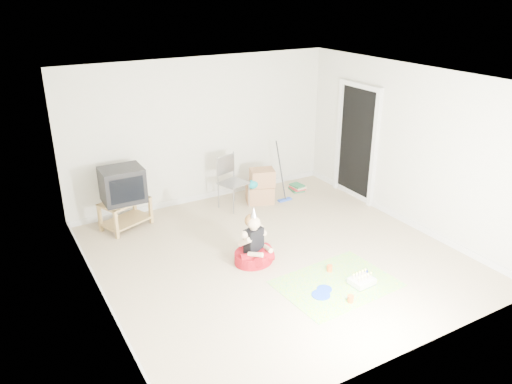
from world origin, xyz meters
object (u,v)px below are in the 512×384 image
crt_tv (122,185)px  folding_chair (234,183)px  cardboard_boxes (260,187)px  birthday_cake (362,282)px  seated_woman (254,250)px  tv_stand (125,212)px

crt_tv → folding_chair: crt_tv is taller
cardboard_boxes → birthday_cake: 3.08m
seated_woman → cardboard_boxes: bearing=57.1°
tv_stand → folding_chair: folding_chair is taller
folding_chair → cardboard_boxes: size_ratio=1.55×
folding_chair → seated_woman: size_ratio=1.12×
folding_chair → cardboard_boxes: folding_chair is taller
cardboard_boxes → birthday_cake: (-0.22, -3.06, -0.25)m
folding_chair → birthday_cake: (0.32, -3.09, -0.43)m
cardboard_boxes → seated_woman: bearing=-122.9°
tv_stand → cardboard_boxes: 2.45m
crt_tv → seated_woman: crt_tv is taller
folding_chair → tv_stand: bearing=175.0°
crt_tv → cardboard_boxes: (2.45, -0.20, -0.46)m
seated_woman → crt_tv: bearing=122.2°
folding_chair → seated_woman: folding_chair is taller
crt_tv → tv_stand: bearing=117.0°
tv_stand → birthday_cake: size_ratio=2.65×
folding_chair → crt_tv: bearing=175.0°
cardboard_boxes → folding_chair: bearing=176.9°
seated_woman → birthday_cake: size_ratio=2.59×
crt_tv → folding_chair: bearing=-4.6°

